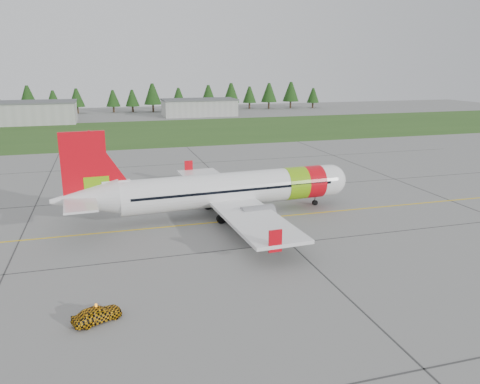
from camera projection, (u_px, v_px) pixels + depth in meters
name	position (u px, v px, depth m)	size (l,w,h in m)	color
ground	(186.00, 255.00, 42.06)	(320.00, 320.00, 0.00)	gray
aircraft	(226.00, 190.00, 52.57)	(33.71, 31.07, 10.21)	white
follow_me_car	(96.00, 299.00, 30.67)	(1.31, 1.11, 3.26)	#F3AA0D
grass_strip	(130.00, 133.00, 118.04)	(320.00, 50.00, 0.03)	#30561E
taxi_guideline	(173.00, 226.00, 49.47)	(120.00, 0.25, 0.02)	gold
hangar_west	(18.00, 113.00, 135.13)	(32.00, 14.00, 6.00)	#A8A8A3
hangar_east	(199.00, 108.00, 157.46)	(24.00, 12.00, 5.20)	#A8A8A3
treeline	(120.00, 98.00, 168.63)	(160.00, 8.00, 10.00)	#1C3F14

